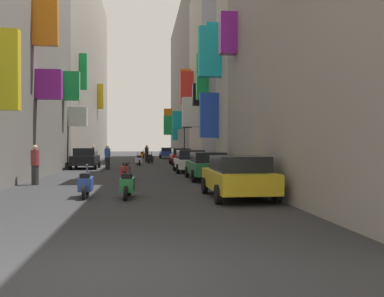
# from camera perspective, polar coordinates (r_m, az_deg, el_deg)

# --- Properties ---
(ground_plane) EXTENTS (140.00, 140.00, 0.00)m
(ground_plane) POSITION_cam_1_polar(r_m,az_deg,el_deg) (35.99, -7.71, -2.32)
(ground_plane) COLOR #2D2D30
(building_left_mid_b) EXTENTS (6.75, 32.79, 21.54)m
(building_left_mid_b) POSITION_cam_1_polar(r_m,az_deg,el_deg) (51.07, -16.63, 10.65)
(building_left_mid_b) COLOR gray
(building_left_mid_b) RESTS_ON ground
(building_right_near) EXTENTS (6.96, 15.34, 12.77)m
(building_right_near) POSITION_cam_1_polar(r_m,az_deg,el_deg) (16.14, 21.81, 16.95)
(building_right_near) COLOR gray
(building_right_near) RESTS_ON ground
(building_right_mid_a) EXTENTS (7.28, 3.40, 16.77)m
(building_right_mid_a) POSITION_cam_1_polar(r_m,az_deg,el_deg) (25.00, 11.02, 15.72)
(building_right_mid_a) COLOR #B2A899
(building_right_mid_a) RESTS_ON ground
(building_right_mid_b) EXTENTS (6.86, 6.14, 16.31)m
(building_right_mid_b) POSITION_cam_1_polar(r_m,az_deg,el_deg) (29.40, 8.17, 12.99)
(building_right_mid_b) COLOR gray
(building_right_mid_b) RESTS_ON ground
(building_right_mid_c) EXTENTS (7.35, 8.53, 15.20)m
(building_right_mid_c) POSITION_cam_1_polar(r_m,az_deg,el_deg) (36.32, 5.12, 9.71)
(building_right_mid_c) COLOR #B2A899
(building_right_mid_c) RESTS_ON ground
(building_right_far) EXTENTS (7.40, 26.58, 18.59)m
(building_right_far) POSITION_cam_1_polar(r_m,az_deg,el_deg) (53.69, 1.24, 8.58)
(building_right_far) COLOR slate
(building_right_far) RESTS_ON ground
(parked_car_blue) EXTENTS (1.97, 3.96, 1.40)m
(parked_car_blue) POSITION_cam_1_polar(r_m,az_deg,el_deg) (53.49, -3.42, -0.57)
(parked_car_blue) COLOR navy
(parked_car_blue) RESTS_ON ground
(parked_car_yellow) EXTENTS (2.03, 4.20, 1.44)m
(parked_car_yellow) POSITION_cam_1_polar(r_m,az_deg,el_deg) (14.14, 6.33, -3.76)
(parked_car_yellow) COLOR gold
(parked_car_yellow) RESTS_ON ground
(parked_car_green) EXTENTS (1.94, 4.46, 1.42)m
(parked_car_green) POSITION_cam_1_polar(r_m,az_deg,el_deg) (21.36, 2.09, -2.30)
(parked_car_green) COLOR #236638
(parked_car_green) RESTS_ON ground
(parked_car_red) EXTENTS (1.89, 4.35, 1.46)m
(parked_car_red) POSITION_cam_1_polar(r_m,az_deg,el_deg) (37.08, -1.57, -1.05)
(parked_car_red) COLOR #B21E1E
(parked_car_red) RESTS_ON ground
(parked_car_black) EXTENTS (1.95, 3.94, 1.54)m
(parked_car_black) POSITION_cam_1_polar(r_m,az_deg,el_deg) (32.08, -14.47, -1.27)
(parked_car_black) COLOR black
(parked_car_black) RESTS_ON ground
(parked_car_white) EXTENTS (2.01, 4.24, 1.45)m
(parked_car_white) POSITION_cam_1_polar(r_m,az_deg,el_deg) (27.09, -0.29, -1.68)
(parked_car_white) COLOR white
(parked_car_white) RESTS_ON ground
(scooter_black) EXTENTS (0.69, 1.95, 1.13)m
(scooter_black) POSITION_cam_1_polar(r_m,az_deg,el_deg) (39.71, -5.73, -1.38)
(scooter_black) COLOR black
(scooter_black) RESTS_ON ground
(scooter_green) EXTENTS (0.50, 1.81, 1.13)m
(scooter_green) POSITION_cam_1_polar(r_m,az_deg,el_deg) (14.23, -8.88, -4.94)
(scooter_green) COLOR #287F3D
(scooter_green) RESTS_ON ground
(scooter_orange) EXTENTS (0.65, 1.83, 1.13)m
(scooter_orange) POSITION_cam_1_polar(r_m,az_deg,el_deg) (53.86, -6.84, -0.86)
(scooter_orange) COLOR orange
(scooter_orange) RESTS_ON ground
(scooter_red) EXTENTS (0.49, 1.96, 1.13)m
(scooter_red) POSITION_cam_1_polar(r_m,az_deg,el_deg) (21.75, -9.10, -3.02)
(scooter_red) COLOR red
(scooter_red) RESTS_ON ground
(scooter_white) EXTENTS (0.58, 1.77, 1.13)m
(scooter_white) POSITION_cam_1_polar(r_m,az_deg,el_deg) (36.03, -7.37, -1.58)
(scooter_white) COLOR silver
(scooter_white) RESTS_ON ground
(scooter_blue) EXTENTS (0.48, 1.78, 1.13)m
(scooter_blue) POSITION_cam_1_polar(r_m,az_deg,el_deg) (14.72, -14.43, -4.77)
(scooter_blue) COLOR #2D4CAD
(scooter_blue) RESTS_ON ground
(pedestrian_crossing) EXTENTS (0.41, 0.41, 1.80)m
(pedestrian_crossing) POSITION_cam_1_polar(r_m,az_deg,el_deg) (19.94, -20.80, -2.11)
(pedestrian_crossing) COLOR #2E2E2E
(pedestrian_crossing) RESTS_ON ground
(pedestrian_near_left) EXTENTS (0.54, 0.54, 1.54)m
(pedestrian_near_left) POSITION_cam_1_polar(r_m,az_deg,el_deg) (42.85, -11.72, -0.85)
(pedestrian_near_left) COLOR black
(pedestrian_near_left) RESTS_ON ground
(pedestrian_near_right) EXTENTS (0.52, 0.52, 1.74)m
(pedestrian_near_right) POSITION_cam_1_polar(r_m,az_deg,el_deg) (41.73, -6.27, -0.72)
(pedestrian_near_right) COLOR black
(pedestrian_near_right) RESTS_ON ground
(pedestrian_mid_street) EXTENTS (0.51, 0.51, 1.74)m
(pedestrian_mid_street) POSITION_cam_1_polar(r_m,az_deg,el_deg) (35.48, -13.43, -0.97)
(pedestrian_mid_street) COLOR #262626
(pedestrian_mid_street) RESTS_ON ground
(pedestrian_far_away) EXTENTS (0.46, 0.46, 1.78)m
(pedestrian_far_away) POSITION_cam_1_polar(r_m,az_deg,el_deg) (30.33, -11.54, -1.19)
(pedestrian_far_away) COLOR black
(pedestrian_far_away) RESTS_ON ground
(traffic_light_near_corner) EXTENTS (0.26, 0.34, 4.67)m
(traffic_light_near_corner) POSITION_cam_1_polar(r_m,az_deg,el_deg) (40.63, -1.05, 2.46)
(traffic_light_near_corner) COLOR #2D2D2D
(traffic_light_near_corner) RESTS_ON ground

